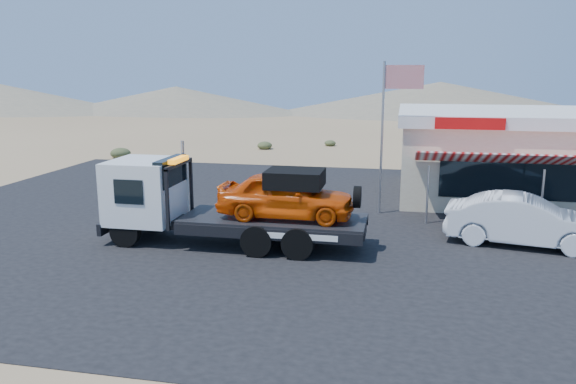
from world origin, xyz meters
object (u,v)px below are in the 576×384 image
tow_truck (227,199)px  flagpole (389,120)px  jerky_store (514,153)px  white_sedan (524,221)px

tow_truck → flagpole: bearing=45.7°
jerky_store → tow_truck: bearing=-137.8°
tow_truck → white_sedan: size_ratio=1.70×
flagpole → white_sedan: bearing=-35.5°
tow_truck → white_sedan: tow_truck is taller
tow_truck → jerky_store: 14.27m
tow_truck → white_sedan: bearing=10.8°
tow_truck → jerky_store: (10.56, 9.59, 0.46)m
white_sedan → flagpole: flagpole is taller
tow_truck → white_sedan: 9.80m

